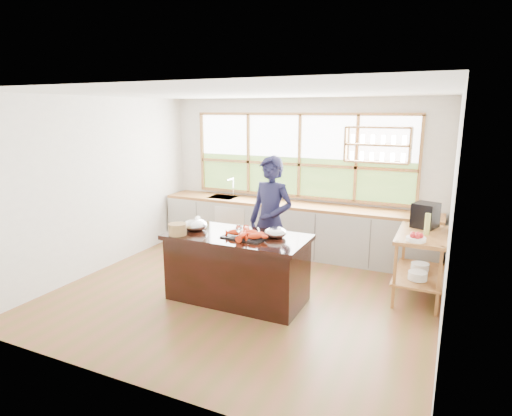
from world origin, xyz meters
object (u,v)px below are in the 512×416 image
Objects in this scene: island at (237,267)px; cook at (271,222)px; wicker_basket at (177,229)px; espresso_machine at (425,215)px.

island is 0.85m from cook.
wicker_basket is at bearing -156.17° from island.
espresso_machine reaches higher than island.
island is at bearing 23.83° from wicker_basket.
wicker_basket is (-2.90, -1.76, -0.10)m from espresso_machine.
espresso_machine is 3.39m from wicker_basket.
cook is at bearing -140.15° from espresso_machine.
island is 5.42× the size of espresso_machine.
island is 0.99× the size of cook.
cook is 2.14m from espresso_machine.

